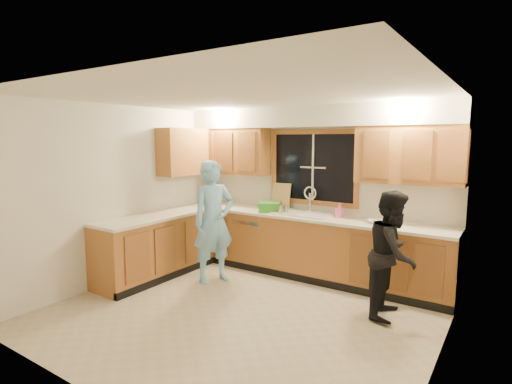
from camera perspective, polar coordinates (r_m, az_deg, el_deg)
floor at (r=4.90m, az=-2.15°, el=-16.84°), size 4.20×4.20×0.00m
ceiling at (r=4.49m, az=-2.31°, el=13.64°), size 4.20×4.20×0.00m
wall_back at (r=6.16m, az=8.15°, el=0.24°), size 4.20×0.00×4.20m
wall_left at (r=5.99m, az=-18.77°, el=-0.28°), size 0.00×3.80×3.80m
wall_right at (r=3.74m, az=25.03°, el=-5.07°), size 0.00×3.80×3.80m
base_cabinets_back at (r=6.05m, az=6.77°, el=-7.69°), size 4.20×0.60×0.88m
base_cabinets_left at (r=6.14m, az=-14.11°, el=-7.64°), size 0.60×1.90×0.88m
countertop_back at (r=5.93m, az=6.78°, el=-3.43°), size 4.20×0.63×0.04m
countertop_left at (r=6.03m, az=-14.15°, el=-3.43°), size 0.63×1.90×0.04m
upper_cabinets_left at (r=6.71m, az=-3.50°, el=5.82°), size 1.35×0.33×0.75m
upper_cabinets_right at (r=5.49m, az=21.10°, el=4.97°), size 1.35×0.33×0.75m
upper_cabinets_return at (r=6.57m, az=-10.32°, el=5.68°), size 0.33×0.90×0.75m
soffit at (r=5.96m, az=7.61°, el=10.61°), size 4.20×0.35×0.30m
window_frame at (r=6.11m, az=8.17°, el=3.49°), size 1.44×0.03×1.14m
sink at (r=5.96m, az=6.86°, el=-3.74°), size 0.86×0.52×0.57m
dishwasher at (r=6.46m, az=-0.07°, el=-6.93°), size 0.60×0.56×0.82m
stove at (r=5.79m, az=-18.32°, el=-8.63°), size 0.58×0.75×0.90m
man at (r=5.70m, az=-6.07°, el=-4.22°), size 0.62×0.74×1.73m
woman at (r=4.84m, az=18.94°, el=-8.39°), size 0.59×0.74×1.46m
knife_block at (r=6.95m, az=-6.71°, el=-0.83°), size 0.12×0.11×0.20m
cutting_board at (r=6.34m, az=3.59°, el=-0.60°), size 0.32×0.13×0.41m
dish_crate at (r=6.12m, az=2.04°, el=-2.15°), size 0.40×0.39×0.15m
soap_bottle at (r=5.80m, az=11.85°, el=-2.56°), size 0.11×0.11×0.20m
bowl at (r=5.50m, az=16.68°, el=-4.08°), size 0.27×0.27×0.05m
can_left at (r=5.96m, az=4.29°, el=-2.53°), size 0.09×0.09×0.13m
can_right at (r=5.91m, az=3.51°, el=-2.60°), size 0.09×0.09×0.13m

